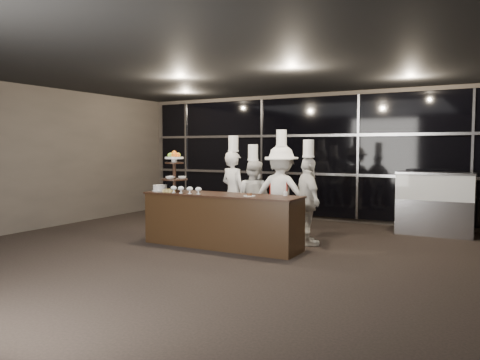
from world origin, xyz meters
The scene contains 14 objects.
room centered at (0.00, 0.00, 1.50)m, with size 10.00×10.00×10.00m.
window_wall centered at (0.00, 4.94, 1.50)m, with size 8.60×0.10×2.80m.
buffet_counter centered at (-0.21, 1.31, 0.47)m, with size 2.84×0.74×0.92m.
display_stand centered at (-1.21, 1.31, 1.34)m, with size 0.48×0.48×0.74m.
compotes centered at (-0.81, 1.09, 1.00)m, with size 0.64×0.11×0.12m.
layer_cake centered at (-1.50, 1.26, 0.97)m, with size 0.30×0.30×0.11m.
pastry_squares centered at (-1.21, 1.15, 0.95)m, with size 0.20×0.13×0.05m.
small_plate centered at (0.39, 1.21, 0.94)m, with size 0.20×0.20×0.05m.
chef_cup centered at (0.88, 1.56, 0.96)m, with size 0.08×0.08×0.07m, color white.
display_case centered at (2.90, 4.30, 0.69)m, with size 1.43×0.63×1.24m.
chef_a centered at (-0.55, 2.34, 0.85)m, with size 0.70×0.57×1.95m.
chef_b centered at (-0.16, 2.40, 0.76)m, with size 0.73×0.58×1.78m.
chef_c centered at (0.47, 2.31, 0.88)m, with size 1.17×0.72×2.04m.
chef_d centered at (1.05, 2.17, 0.80)m, with size 0.88×0.94×1.86m.
Camera 1 is at (3.93, -5.55, 1.72)m, focal length 35.00 mm.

